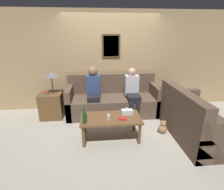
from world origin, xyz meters
name	(u,v)px	position (x,y,z in m)	size (l,w,h in m)	color
ground_plane	(115,122)	(0.00, 0.00, 0.00)	(16.00, 16.00, 0.00)	#ADA899
wall_back	(111,61)	(0.00, 1.01, 1.30)	(9.00, 0.08, 2.60)	tan
couch_main	(113,100)	(0.00, 0.54, 0.34)	(2.33, 0.90, 1.01)	brown
couch_side	(194,121)	(1.51, -0.77, 0.35)	(0.90, 1.69, 1.01)	brown
coffee_table	(111,120)	(-0.16, -0.66, 0.41)	(1.18, 0.61, 0.47)	brown
side_table_with_lamp	(52,103)	(-1.54, 0.44, 0.38)	(0.54, 0.54, 1.15)	brown
wine_bottle	(84,117)	(-0.66, -0.84, 0.58)	(0.07, 0.07, 0.30)	#19421E
drinking_glass	(108,117)	(-0.21, -0.76, 0.52)	(0.07, 0.07, 0.11)	silver
book_stack	(123,119)	(0.06, -0.77, 0.48)	(0.17, 0.14, 0.03)	red
soda_can	(85,116)	(-0.65, -0.67, 0.53)	(0.07, 0.07, 0.12)	#197A38
tissue_box	(127,112)	(0.18, -0.56, 0.52)	(0.23, 0.12, 0.14)	silver
person_left	(93,90)	(-0.49, 0.41, 0.70)	(0.34, 0.59, 1.26)	black
person_right	(132,91)	(0.48, 0.35, 0.67)	(0.34, 0.62, 1.22)	black
teddy_bear	(163,128)	(0.96, -0.57, 0.12)	(0.18, 0.18, 0.28)	#A87A51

